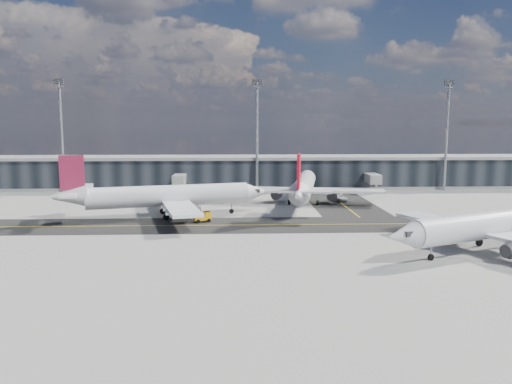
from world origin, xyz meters
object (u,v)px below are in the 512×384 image
at_px(airliner_redtail, 304,187).
at_px(service_van, 339,198).
at_px(baggage_tug, 204,217).
at_px(airliner_af, 166,196).
at_px(airliner_near, 495,225).

relative_size(airliner_redtail, service_van, 8.12).
distance_m(baggage_tug, service_van, 37.79).
height_order(airliner_redtail, service_van, airliner_redtail).
relative_size(airliner_af, airliner_near, 1.12).
xyz_separation_m(airliner_af, airliner_near, (49.58, -27.38, -0.30)).
relative_size(airliner_af, airliner_redtail, 0.98).
bearing_deg(airliner_redtail, airliner_near, -51.19).
relative_size(airliner_af, service_van, 7.97).
bearing_deg(airliner_af, airliner_redtail, 100.78).
xyz_separation_m(airliner_near, baggage_tug, (-42.08, 22.03, -2.74)).
height_order(airliner_af, service_van, airliner_af).
relative_size(airliner_redtail, baggage_tug, 12.33).
height_order(airliner_redtail, baggage_tug, airliner_redtail).
xyz_separation_m(airliner_af, airliner_redtail, (28.05, 13.08, 0.04)).
bearing_deg(baggage_tug, airliner_af, -146.37).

